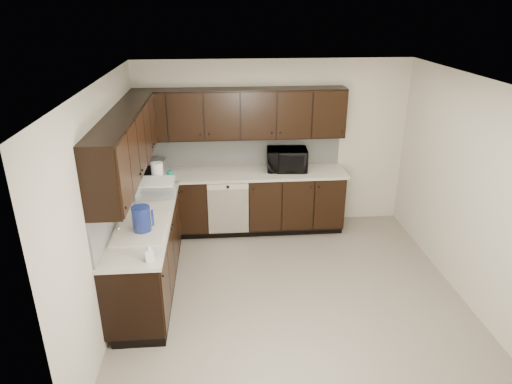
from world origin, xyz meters
TOP-DOWN VIEW (x-y plane):
  - floor at (0.00, 0.00)m, footprint 4.00×4.00m
  - ceiling at (0.00, 0.00)m, footprint 4.00×4.00m
  - wall_back at (0.00, 2.00)m, footprint 4.00×0.02m
  - wall_left at (-2.00, 0.00)m, footprint 0.02×4.00m
  - wall_right at (2.00, 0.00)m, footprint 0.02×4.00m
  - wall_front at (0.00, -2.00)m, footprint 4.00×0.02m
  - lower_cabinets at (-1.01, 1.11)m, footprint 3.00×2.80m
  - countertop at (-1.01, 1.11)m, footprint 3.03×2.83m
  - backsplash at (-1.22, 1.32)m, footprint 3.00×2.80m
  - upper_cabinets at (-1.10, 1.20)m, footprint 3.00×2.80m
  - dishwasher at (-0.70, 1.41)m, footprint 0.58×0.04m
  - sink at (-1.68, -0.01)m, footprint 0.54×0.82m
  - microwave at (0.18, 1.74)m, footprint 0.61×0.43m
  - soap_bottle_a at (-1.49, -0.67)m, footprint 0.09×0.10m
  - soap_bottle_b at (-1.85, 0.90)m, footprint 0.11×0.11m
  - toaster_oven at (-1.75, 1.72)m, footprint 0.38×0.31m
  - storage_bin at (-1.64, 0.92)m, footprint 0.56×0.46m
  - blue_pitcher at (-1.65, -0.07)m, footprint 0.22×0.22m
  - teal_tumbler at (-1.48, 1.33)m, footprint 0.11×0.11m
  - paper_towel_roll at (-1.63, 1.21)m, footprint 0.19×0.19m

SIDE VIEW (x-z plane):
  - floor at x=0.00m, z-range 0.00..0.00m
  - lower_cabinets at x=-1.01m, z-range -0.04..0.86m
  - dishwasher at x=-0.70m, z-range 0.16..0.94m
  - sink at x=-1.68m, z-range 0.67..1.09m
  - countertop at x=-1.01m, z-range 0.90..0.94m
  - soap_bottle_a at x=-1.49m, z-range 0.94..1.12m
  - teal_tumbler at x=-1.48m, z-range 0.94..1.12m
  - storage_bin at x=-1.64m, z-range 0.94..1.13m
  - toaster_oven at x=-1.75m, z-range 0.94..1.15m
  - soap_bottle_b at x=-1.85m, z-range 0.94..1.17m
  - blue_pitcher at x=-1.65m, z-range 0.94..1.23m
  - microwave at x=0.18m, z-range 0.94..1.26m
  - paper_towel_roll at x=-1.63m, z-range 0.94..1.28m
  - backsplash at x=-1.22m, z-range 0.94..1.42m
  - wall_back at x=0.00m, z-range 0.00..2.50m
  - wall_left at x=-2.00m, z-range 0.00..2.50m
  - wall_right at x=2.00m, z-range 0.00..2.50m
  - wall_front at x=0.00m, z-range 0.00..2.50m
  - upper_cabinets at x=-1.10m, z-range 1.42..2.12m
  - ceiling at x=0.00m, z-range 2.50..2.50m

